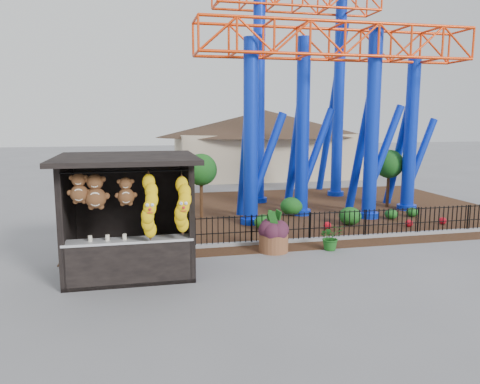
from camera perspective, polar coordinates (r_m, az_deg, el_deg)
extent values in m
plane|color=slate|center=(12.27, 1.18, -10.37)|extent=(120.00, 120.00, 0.00)
cube|color=#331E11|center=(20.79, 6.66, -2.31)|extent=(18.00, 12.00, 0.02)
cube|color=gray|center=(16.26, 12.48, -5.48)|extent=(18.00, 0.18, 0.12)
cube|color=black|center=(13.07, -13.17, -9.14)|extent=(3.20, 2.60, 0.10)
cube|color=black|center=(13.92, -13.34, -1.87)|extent=(3.20, 0.12, 3.00)
cube|color=black|center=(12.82, -20.30, -3.12)|extent=(0.12, 2.60, 3.00)
cube|color=black|center=(12.77, -6.47, -2.66)|extent=(0.12, 2.60, 3.00)
cube|color=black|center=(12.23, -13.68, 4.02)|extent=(3.50, 3.40, 0.12)
cube|color=black|center=(11.63, -21.05, -4.36)|extent=(0.14, 0.14, 3.00)
cube|color=black|center=(11.57, -5.86, -3.87)|extent=(0.14, 0.14, 3.00)
cube|color=black|center=(11.92, -13.29, -8.41)|extent=(3.00, 0.50, 1.10)
cube|color=#B8B8BD|center=(11.76, -13.39, -5.76)|extent=(3.10, 0.55, 0.06)
cylinder|color=black|center=(11.06, -13.74, 2.42)|extent=(2.90, 0.04, 0.04)
cylinder|color=#0B2CC7|center=(17.77, 1.32, 7.17)|extent=(0.56, 0.56, 7.00)
cylinder|color=#0B2CC7|center=(18.19, 1.28, -3.53)|extent=(0.84, 0.84, 0.24)
cylinder|color=#0B2CC7|center=(19.64, 7.63, 7.71)|extent=(0.56, 0.56, 7.30)
cylinder|color=#0B2CC7|center=(20.03, 7.42, -2.44)|extent=(0.84, 0.84, 0.24)
cylinder|color=#0B2CC7|center=(19.57, 15.82, 7.74)|extent=(0.56, 0.56, 7.50)
cylinder|color=#0B2CC7|center=(19.96, 15.37, -2.73)|extent=(0.84, 0.84, 0.24)
cylinder|color=#0B2CC7|center=(21.88, 20.08, 6.45)|extent=(0.56, 0.56, 6.60)
cylinder|color=#0B2CC7|center=(22.22, 19.64, -1.76)|extent=(0.84, 0.84, 0.24)
cylinder|color=#0B2CC7|center=(22.50, 2.31, 10.74)|extent=(0.56, 0.56, 9.50)
cylinder|color=#0B2CC7|center=(22.83, 2.23, -0.96)|extent=(0.84, 0.84, 0.24)
cylinder|color=#0B2CC7|center=(24.97, 11.94, 11.53)|extent=(0.56, 0.56, 10.50)
cylinder|color=#0B2CC7|center=(25.26, 11.57, -0.17)|extent=(0.84, 0.84, 0.24)
cylinder|color=#0B2CC7|center=(18.69, 0.65, 4.58)|extent=(0.36, 2.21, 5.85)
cylinder|color=#0B2CC7|center=(18.30, 3.22, 3.92)|extent=(1.62, 0.32, 3.73)
cylinder|color=#0B2CC7|center=(20.53, 6.71, 5.23)|extent=(0.36, 2.29, 6.10)
cylinder|color=#0B2CC7|center=(20.23, 9.14, 4.60)|extent=(1.67, 0.32, 3.88)
cylinder|color=#0B2CC7|center=(20.40, 14.51, 5.19)|extent=(0.36, 2.34, 6.26)
cylinder|color=#0B2CC7|center=(20.22, 17.03, 4.52)|extent=(1.71, 0.32, 3.99)
cylinder|color=#0B2CC7|center=(22.69, 18.74, 4.51)|extent=(0.36, 2.10, 5.53)
cylinder|color=#0B2CC7|center=(22.57, 21.03, 3.94)|extent=(1.54, 0.32, 3.52)
cylinder|color=brown|center=(14.48, 4.11, -6.19)|extent=(1.00, 1.00, 0.56)
ellipsoid|color=#381625|center=(14.34, 4.14, -3.88)|extent=(0.70, 0.70, 0.64)
imported|color=#285A1A|center=(14.87, 11.03, -5.42)|extent=(0.74, 0.64, 0.82)
ellipsoid|color=#174D16|center=(17.21, 2.88, -3.69)|extent=(0.69, 0.69, 0.55)
ellipsoid|color=#174D16|center=(18.41, 13.27, -2.86)|extent=(0.86, 0.86, 0.68)
ellipsoid|color=#174D16|center=(19.92, 17.94, -2.57)|extent=(0.51, 0.51, 0.41)
ellipsoid|color=#174D16|center=(19.80, 6.30, -1.74)|extent=(0.95, 0.95, 0.76)
ellipsoid|color=#174D16|center=(20.66, 20.25, -2.32)|extent=(0.49, 0.49, 0.39)
sphere|color=red|center=(16.83, 4.14, -4.46)|extent=(0.28, 0.28, 0.28)
sphere|color=red|center=(17.54, 10.60, -4.04)|extent=(0.28, 0.28, 0.28)
sphere|color=red|center=(18.73, 19.92, -3.59)|extent=(0.28, 0.28, 0.28)
sphere|color=red|center=(19.65, 23.47, -3.23)|extent=(0.28, 0.28, 0.28)
cube|color=#BFAD8C|center=(32.54, 3.09, 4.47)|extent=(12.00, 6.00, 3.00)
cone|color=#332319|center=(32.44, 3.12, 8.70)|extent=(15.00, 15.00, 1.80)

